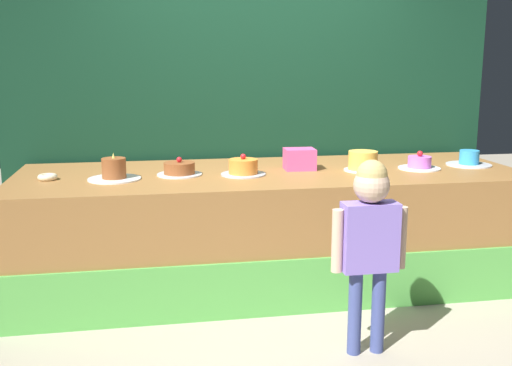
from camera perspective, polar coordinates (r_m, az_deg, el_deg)
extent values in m
plane|color=#ADA38E|center=(3.97, 3.22, -12.37)|extent=(12.00, 12.00, 0.00)
cube|color=#9E6B38|center=(4.41, 1.41, -4.18)|extent=(3.61, 1.26, 0.83)
cube|color=#59B24C|center=(3.89, 3.29, -9.92)|extent=(3.61, 0.02, 0.37)
cube|color=#113823|center=(4.97, -0.22, 8.74)|extent=(4.01, 0.08, 2.73)
cylinder|color=#3F4C8C|center=(3.43, 9.40, -12.06)|extent=(0.08, 0.08, 0.49)
cylinder|color=#3F4C8C|center=(3.48, 11.56, -11.82)|extent=(0.08, 0.08, 0.49)
cube|color=#8C72D8|center=(3.31, 10.76, -5.05)|extent=(0.30, 0.14, 0.38)
cylinder|color=beige|center=(3.25, 7.74, -5.49)|extent=(0.06, 0.06, 0.35)
cylinder|color=beige|center=(3.38, 13.65, -5.07)|extent=(0.06, 0.06, 0.35)
sphere|color=beige|center=(3.24, 10.95, -0.19)|extent=(0.19, 0.19, 0.19)
sphere|color=tan|center=(3.23, 10.99, 0.74)|extent=(0.17, 0.17, 0.17)
cube|color=#EC5397|center=(4.38, 4.17, 2.29)|extent=(0.23, 0.19, 0.15)
torus|color=beige|center=(4.23, -19.25, 0.54)|extent=(0.13, 0.13, 0.04)
cylinder|color=white|center=(4.12, -13.34, 0.39)|extent=(0.35, 0.35, 0.01)
cylinder|color=brown|center=(4.11, -13.39, 1.39)|extent=(0.16, 0.16, 0.14)
cone|color=#F2E566|center=(4.10, -13.44, 2.59)|extent=(0.02, 0.02, 0.04)
cylinder|color=silver|center=(4.20, -7.30, 0.82)|extent=(0.31, 0.31, 0.01)
cylinder|color=brown|center=(4.19, -7.31, 1.42)|extent=(0.22, 0.22, 0.08)
sphere|color=red|center=(4.18, -7.34, 2.22)|extent=(0.04, 0.04, 0.04)
cylinder|color=silver|center=(4.18, -1.22, 0.84)|extent=(0.31, 0.31, 0.01)
cylinder|color=orange|center=(4.17, -1.23, 1.60)|extent=(0.20, 0.20, 0.10)
sphere|color=red|center=(4.15, -1.23, 2.55)|extent=(0.04, 0.04, 0.04)
cylinder|color=silver|center=(4.40, 10.12, 1.22)|extent=(0.27, 0.27, 0.01)
cylinder|color=#F2BF4C|center=(4.39, 10.15, 2.14)|extent=(0.21, 0.21, 0.13)
cylinder|color=white|center=(4.57, 15.29, 1.37)|extent=(0.31, 0.31, 0.01)
cylinder|color=#CC66D8|center=(4.56, 15.32, 1.95)|extent=(0.17, 0.17, 0.08)
sphere|color=red|center=(4.56, 15.36, 2.72)|extent=(0.04, 0.04, 0.04)
cylinder|color=silver|center=(4.84, 19.61, 1.66)|extent=(0.34, 0.34, 0.01)
cylinder|color=#3399D8|center=(4.83, 19.65, 2.33)|extent=(0.15, 0.15, 0.11)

